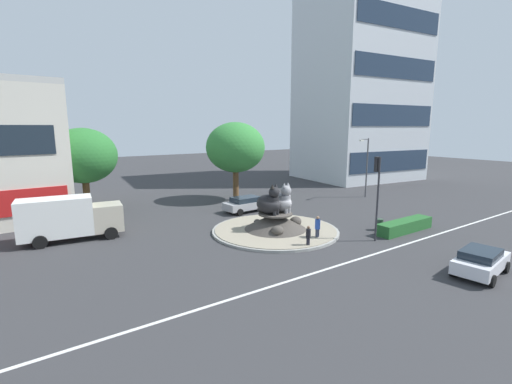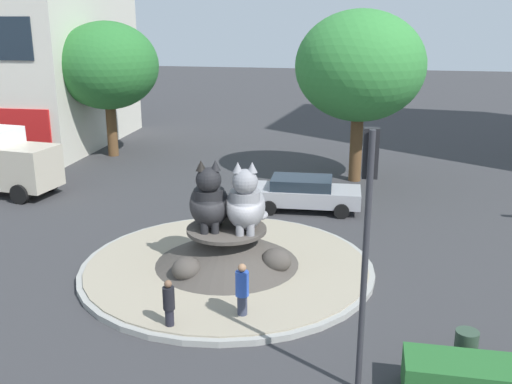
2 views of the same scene
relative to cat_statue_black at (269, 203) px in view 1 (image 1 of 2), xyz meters
name	(u,v)px [view 1 (image 1 of 2)]	position (x,y,z in m)	size (l,w,h in m)	color
ground_plane	(275,232)	(0.57, -0.02, -2.36)	(160.00, 160.00, 0.00)	#333335
lane_centreline	(351,261)	(0.57, -7.58, -2.35)	(112.00, 0.20, 0.01)	silver
roundabout_island	(275,225)	(0.58, -0.03, -1.80)	(9.78, 9.78, 1.49)	gray
cat_statue_black	(269,203)	(0.00, 0.00, 0.00)	(1.80, 2.59, 2.37)	black
cat_statue_grey	(281,201)	(1.20, 0.05, 0.00)	(1.66, 2.58, 2.35)	gray
traffic_light_mast	(377,184)	(5.06, -5.76, 1.77)	(0.34, 0.46, 6.00)	#2D2D33
office_tower	(361,74)	(29.58, 16.49, 13.66)	(17.76, 15.44, 32.03)	silver
clipped_hedge_strip	(405,226)	(8.85, -5.71, -1.91)	(5.61, 1.20, 0.90)	#235B28
broadleaf_tree_behind_island	(235,148)	(4.40, 12.12, 3.45)	(6.39, 6.39, 8.55)	brown
second_tree_near_tower	(83,156)	(-10.26, 15.04, 3.02)	(5.99, 5.99, 7.95)	brown
streetlight_arm	(366,163)	(17.43, 4.98, 1.61)	(2.12, 0.71, 6.77)	#4C4C51
pedestrian_blue_shirt	(318,227)	(1.82, -3.35, -1.44)	(0.37, 0.37, 1.75)	#33384C
pedestrian_black_shirt	(308,236)	(0.04, -4.31, -1.54)	(0.32, 0.32, 1.54)	black
sedan_on_far_lane	(481,261)	(4.86, -12.88, -1.57)	(4.25, 2.51, 1.46)	silver
hatchback_near_shophouse	(247,204)	(2.43, 6.83, -1.58)	(4.73, 2.28, 1.46)	#99999E
delivery_box_truck	(69,218)	(-12.84, 6.60, -0.68)	(6.92, 3.06, 3.15)	#B7AD99
litter_bin	(379,225)	(7.59, -4.34, -1.91)	(0.56, 0.56, 0.90)	#2D4233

